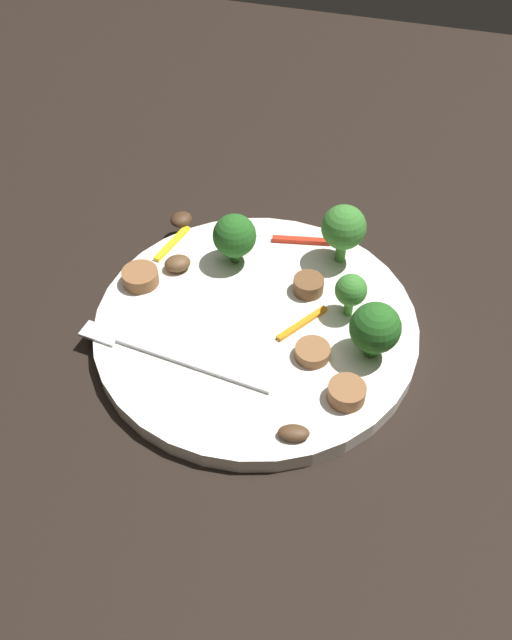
{
  "coord_description": "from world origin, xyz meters",
  "views": [
    {
      "loc": [
        -0.12,
        0.4,
        0.47
      ],
      "look_at": [
        0.0,
        0.0,
        0.02
      ],
      "focal_mm": 37.74,
      "sensor_mm": 36.0,
      "label": 1
    }
  ],
  "objects_px": {
    "plate": "(256,326)",
    "broccoli_floret_1": "(344,228)",
    "broccoli_floret_3": "(235,236)",
    "mushroom_0": "(294,433)",
    "sausage_slice_2": "(312,352)",
    "pepper_strip_2": "(172,243)",
    "pepper_strip_0": "(301,240)",
    "broccoli_floret_0": "(375,328)",
    "mushroom_1": "(181,219)",
    "pepper_strip_1": "(302,323)",
    "sausage_slice_3": "(308,285)",
    "fork": "(159,353)",
    "sausage_slice_1": "(140,277)",
    "sausage_slice_0": "(347,393)",
    "broccoli_floret_2": "(351,291)",
    "mushroom_2": "(177,263)"
  },
  "relations": [
    {
      "from": "plate",
      "to": "broccoli_floret_1",
      "type": "xyz_separation_m",
      "value": [
        -0.06,
        -0.1,
        0.05
      ]
    },
    {
      "from": "broccoli_floret_3",
      "to": "mushroom_0",
      "type": "bearing_deg",
      "value": 120.11
    },
    {
      "from": "sausage_slice_2",
      "to": "pepper_strip_2",
      "type": "height_order",
      "value": "sausage_slice_2"
    },
    {
      "from": "broccoli_floret_1",
      "to": "sausage_slice_2",
      "type": "distance_m",
      "value": 0.13
    },
    {
      "from": "broccoli_floret_1",
      "to": "pepper_strip_0",
      "type": "height_order",
      "value": "broccoli_floret_1"
    },
    {
      "from": "broccoli_floret_0",
      "to": "sausage_slice_2",
      "type": "bearing_deg",
      "value": 20.27
    },
    {
      "from": "mushroom_1",
      "to": "broccoli_floret_3",
      "type": "bearing_deg",
      "value": 151.7
    },
    {
      "from": "plate",
      "to": "pepper_strip_2",
      "type": "bearing_deg",
      "value": -34.31
    },
    {
      "from": "pepper_strip_1",
      "to": "plate",
      "type": "bearing_deg",
      "value": 8.35
    },
    {
      "from": "broccoli_floret_0",
      "to": "plate",
      "type": "bearing_deg",
      "value": -5.06
    },
    {
      "from": "sausage_slice_3",
      "to": "pepper_strip_1",
      "type": "bearing_deg",
      "value": 96.46
    },
    {
      "from": "fork",
      "to": "sausage_slice_1",
      "type": "height_order",
      "value": "sausage_slice_1"
    },
    {
      "from": "fork",
      "to": "pepper_strip_0",
      "type": "distance_m",
      "value": 0.2
    },
    {
      "from": "sausage_slice_1",
      "to": "mushroom_0",
      "type": "distance_m",
      "value": 0.22
    },
    {
      "from": "fork",
      "to": "mushroom_1",
      "type": "bearing_deg",
      "value": -69.32
    },
    {
      "from": "broccoli_floret_3",
      "to": "pepper_strip_0",
      "type": "relative_size",
      "value": 0.9
    },
    {
      "from": "mushroom_1",
      "to": "fork",
      "type": "bearing_deg",
      "value": 104.16
    },
    {
      "from": "plate",
      "to": "mushroom_1",
      "type": "relative_size",
      "value": 12.55
    },
    {
      "from": "fork",
      "to": "sausage_slice_0",
      "type": "bearing_deg",
      "value": -173.6
    },
    {
      "from": "pepper_strip_2",
      "to": "pepper_strip_1",
      "type": "bearing_deg",
      "value": 155.51
    },
    {
      "from": "pepper_strip_2",
      "to": "mushroom_1",
      "type": "bearing_deg",
      "value": -85.8
    },
    {
      "from": "sausage_slice_2",
      "to": "broccoli_floret_1",
      "type": "bearing_deg",
      "value": -89.17
    },
    {
      "from": "plate",
      "to": "broccoli_floret_0",
      "type": "relative_size",
      "value": 5.37
    },
    {
      "from": "broccoli_floret_2",
      "to": "pepper_strip_2",
      "type": "xyz_separation_m",
      "value": [
        0.19,
        -0.04,
        -0.03
      ]
    },
    {
      "from": "sausage_slice_2",
      "to": "pepper_strip_1",
      "type": "height_order",
      "value": "sausage_slice_2"
    },
    {
      "from": "fork",
      "to": "broccoli_floret_2",
      "type": "bearing_deg",
      "value": -140.79
    },
    {
      "from": "broccoli_floret_1",
      "to": "mushroom_0",
      "type": "relative_size",
      "value": 2.49
    },
    {
      "from": "sausage_slice_0",
      "to": "pepper_strip_1",
      "type": "xyz_separation_m",
      "value": [
        0.05,
        -0.07,
        -0.01
      ]
    },
    {
      "from": "broccoli_floret_3",
      "to": "sausage_slice_3",
      "type": "distance_m",
      "value": 0.08
    },
    {
      "from": "broccoli_floret_2",
      "to": "pepper_strip_1",
      "type": "height_order",
      "value": "broccoli_floret_2"
    },
    {
      "from": "plate",
      "to": "sausage_slice_3",
      "type": "xyz_separation_m",
      "value": [
        -0.04,
        -0.05,
        0.02
      ]
    },
    {
      "from": "mushroom_1",
      "to": "pepper_strip_1",
      "type": "xyz_separation_m",
      "value": [
        -0.15,
        0.1,
        -0.0
      ]
    },
    {
      "from": "sausage_slice_1",
      "to": "pepper_strip_1",
      "type": "distance_m",
      "value": 0.16
    },
    {
      "from": "plate",
      "to": "mushroom_2",
      "type": "xyz_separation_m",
      "value": [
        0.09,
        -0.04,
        0.02
      ]
    },
    {
      "from": "sausage_slice_0",
      "to": "sausage_slice_3",
      "type": "bearing_deg",
      "value": -62.58
    },
    {
      "from": "broccoli_floret_2",
      "to": "sausage_slice_3",
      "type": "relative_size",
      "value": 1.52
    },
    {
      "from": "sausage_slice_1",
      "to": "pepper_strip_0",
      "type": "distance_m",
      "value": 0.17
    },
    {
      "from": "broccoli_floret_0",
      "to": "broccoli_floret_2",
      "type": "height_order",
      "value": "broccoli_floret_0"
    },
    {
      "from": "sausage_slice_0",
      "to": "pepper_strip_1",
      "type": "distance_m",
      "value": 0.09
    },
    {
      "from": "broccoli_floret_0",
      "to": "broccoli_floret_1",
      "type": "xyz_separation_m",
      "value": [
        0.05,
        -0.11,
        0.01
      ]
    },
    {
      "from": "sausage_slice_3",
      "to": "pepper_strip_0",
      "type": "xyz_separation_m",
      "value": [
        0.02,
        -0.07,
        -0.0
      ]
    },
    {
      "from": "pepper_strip_0",
      "to": "broccoli_floret_0",
      "type": "bearing_deg",
      "value": 126.34
    },
    {
      "from": "mushroom_1",
      "to": "mushroom_2",
      "type": "bearing_deg",
      "value": 107.56
    },
    {
      "from": "broccoli_floret_0",
      "to": "pepper_strip_0",
      "type": "bearing_deg",
      "value": -53.66
    },
    {
      "from": "pepper_strip_1",
      "to": "broccoli_floret_0",
      "type": "bearing_deg",
      "value": 166.52
    },
    {
      "from": "mushroom_1",
      "to": "sausage_slice_3",
      "type": "bearing_deg",
      "value": 158.45
    },
    {
      "from": "broccoli_floret_0",
      "to": "sausage_slice_0",
      "type": "xyz_separation_m",
      "value": [
        0.01,
        0.05,
        -0.02
      ]
    },
    {
      "from": "fork",
      "to": "pepper_strip_0",
      "type": "height_order",
      "value": "same"
    },
    {
      "from": "broccoli_floret_3",
      "to": "pepper_strip_1",
      "type": "relative_size",
      "value": 0.92
    },
    {
      "from": "pepper_strip_2",
      "to": "mushroom_2",
      "type": "bearing_deg",
      "value": 120.05
    }
  ]
}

